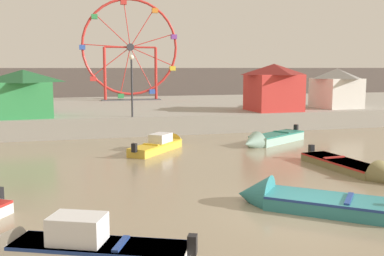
{
  "coord_description": "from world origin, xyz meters",
  "views": [
    {
      "loc": [
        -6.84,
        -11.89,
        4.48
      ],
      "look_at": [
        -0.68,
        10.89,
        1.3
      ],
      "focal_mm": 42.15,
      "sensor_mm": 36.0,
      "label": 1
    }
  ],
  "objects": [
    {
      "name": "ground_plane",
      "position": [
        0.0,
        0.0,
        0.0
      ],
      "size": [
        240.0,
        240.0,
        0.0
      ],
      "primitive_type": "plane",
      "color": "gray"
    },
    {
      "name": "quay_promenade",
      "position": [
        0.0,
        27.53,
        0.64
      ],
      "size": [
        110.0,
        21.24,
        1.28
      ],
      "primitive_type": "cube",
      "color": "gray",
      "rests_on": "ground_plane"
    },
    {
      "name": "distant_town_skyline",
      "position": [
        0.0,
        50.0,
        2.2
      ],
      "size": [
        140.0,
        3.0,
        4.4
      ],
      "primitive_type": "cube",
      "color": "#564C47",
      "rests_on": "ground_plane"
    },
    {
      "name": "motorboat_white_red_stripe",
      "position": [
        -7.02,
        -1.5,
        0.34
      ],
      "size": [
        5.22,
        3.07,
        1.38
      ],
      "rotation": [
        0.0,
        0.0,
        2.72
      ],
      "color": "silver",
      "rests_on": "ground_plane"
    },
    {
      "name": "motorboat_mustard_yellow",
      "position": [
        -2.0,
        12.09,
        0.3
      ],
      "size": [
        4.13,
        4.53,
        1.21
      ],
      "rotation": [
        0.0,
        0.0,
        0.86
      ],
      "color": "gold",
      "rests_on": "ground_plane"
    },
    {
      "name": "motorboat_seafoam",
      "position": [
        4.38,
        12.2,
        0.29
      ],
      "size": [
        5.17,
        3.86,
        1.21
      ],
      "rotation": [
        0.0,
        0.0,
        3.7
      ],
      "color": "#93BCAD",
      "rests_on": "ground_plane"
    },
    {
      "name": "motorboat_olive_wood",
      "position": [
        4.87,
        4.24,
        0.2
      ],
      "size": [
        1.82,
        5.8,
        1.24
      ],
      "rotation": [
        0.0,
        0.0,
        4.81
      ],
      "color": "olive",
      "rests_on": "ground_plane"
    },
    {
      "name": "motorboat_teal_painted",
      "position": [
        0.13,
        0.73,
        0.25
      ],
      "size": [
        4.84,
        4.39,
        1.47
      ],
      "rotation": [
        0.0,
        0.0,
        2.44
      ],
      "color": "teal",
      "rests_on": "ground_plane"
    },
    {
      "name": "ferris_wheel_red_frame",
      "position": [
        -1.04,
        32.56,
        6.21
      ],
      "size": [
        9.5,
        1.2,
        9.82
      ],
      "color": "red",
      "rests_on": "quay_promenade"
    },
    {
      "name": "carnival_booth_green_kiosk",
      "position": [
        -9.75,
        19.18,
        2.87
      ],
      "size": [
        4.13,
        4.13,
        3.06
      ],
      "rotation": [
        0.0,
        0.0,
        0.08
      ],
      "color": "#33934C",
      "rests_on": "quay_promenade"
    },
    {
      "name": "carnival_booth_red_striped",
      "position": [
        7.76,
        18.86,
        3.08
      ],
      "size": [
        3.96,
        3.7,
        3.47
      ],
      "rotation": [
        0.0,
        0.0,
        0.03
      ],
      "color": "red",
      "rests_on": "quay_promenade"
    },
    {
      "name": "carnival_booth_white_ticket",
      "position": [
        13.68,
        19.85,
        2.9
      ],
      "size": [
        3.46,
        3.8,
        3.12
      ],
      "rotation": [
        0.0,
        0.0,
        0.05
      ],
      "color": "silver",
      "rests_on": "quay_promenade"
    },
    {
      "name": "promenade_lamp_near",
      "position": [
        -2.97,
        17.36,
        3.89
      ],
      "size": [
        0.32,
        0.32,
        4.01
      ],
      "color": "#2D2D33",
      "rests_on": "quay_promenade"
    }
  ]
}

